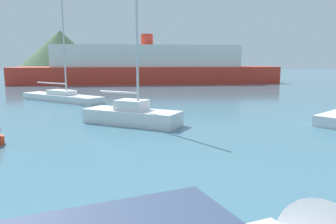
# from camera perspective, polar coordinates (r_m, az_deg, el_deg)

# --- Properties ---
(sailboat_inner) EXTENTS (7.47, 6.44, 10.00)m
(sailboat_inner) POSITION_cam_1_polar(r_m,az_deg,el_deg) (28.28, -18.04, 2.65)
(sailboat_inner) COLOR white
(sailboat_inner) RESTS_ON ground_plane
(sailboat_outer) EXTENTS (5.33, 4.08, 7.03)m
(sailboat_outer) POSITION_cam_1_polar(r_m,az_deg,el_deg) (17.29, -6.32, -0.46)
(sailboat_outer) COLOR white
(sailboat_outer) RESTS_ON ground_plane
(ferry_distant) EXTENTS (37.56, 7.65, 7.00)m
(ferry_distant) POSITION_cam_1_polar(r_m,az_deg,el_deg) (48.16, -3.64, 7.89)
(ferry_distant) COLOR red
(ferry_distant) RESTS_ON ground_plane
(hill_west) EXTENTS (25.07, 25.07, 11.14)m
(hill_west) POSITION_cam_1_polar(r_m,az_deg,el_deg) (94.46, -18.18, 9.98)
(hill_west) COLOR #4C6647
(hill_west) RESTS_ON ground_plane
(hill_central) EXTENTS (49.04, 49.04, 7.07)m
(hill_central) POSITION_cam_1_polar(r_m,az_deg,el_deg) (86.14, 0.35, 9.20)
(hill_central) COLOR #476B42
(hill_central) RESTS_ON ground_plane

